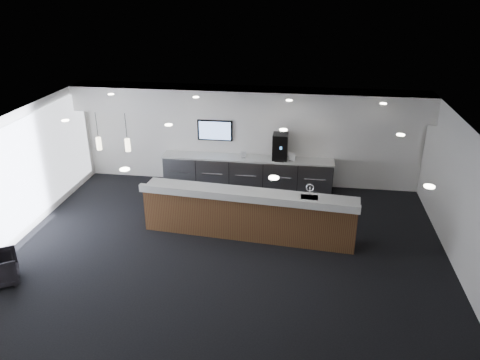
# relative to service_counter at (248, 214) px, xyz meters

# --- Properties ---
(ground) EXTENTS (10.00, 10.00, 0.00)m
(ground) POSITION_rel_service_counter_xyz_m (-0.40, -0.81, -0.58)
(ground) COLOR black
(ground) RESTS_ON ground
(ceiling) EXTENTS (10.00, 8.00, 0.02)m
(ceiling) POSITION_rel_service_counter_xyz_m (-0.40, -0.81, 2.42)
(ceiling) COLOR black
(ceiling) RESTS_ON back_wall
(back_wall) EXTENTS (10.00, 0.02, 3.00)m
(back_wall) POSITION_rel_service_counter_xyz_m (-0.40, 3.19, 0.92)
(back_wall) COLOR white
(back_wall) RESTS_ON ground
(left_wall) EXTENTS (0.02, 8.00, 3.00)m
(left_wall) POSITION_rel_service_counter_xyz_m (-5.40, -0.81, 0.92)
(left_wall) COLOR white
(left_wall) RESTS_ON ground
(right_wall) EXTENTS (0.02, 8.00, 3.00)m
(right_wall) POSITION_rel_service_counter_xyz_m (4.60, -0.81, 0.92)
(right_wall) COLOR white
(right_wall) RESTS_ON ground
(soffit_bulkhead) EXTENTS (10.00, 0.90, 0.70)m
(soffit_bulkhead) POSITION_rel_service_counter_xyz_m (-0.40, 2.74, 2.07)
(soffit_bulkhead) COLOR white
(soffit_bulkhead) RESTS_ON back_wall
(alcove_panel) EXTENTS (9.80, 0.06, 1.40)m
(alcove_panel) POSITION_rel_service_counter_xyz_m (-0.40, 3.16, 1.02)
(alcove_panel) COLOR white
(alcove_panel) RESTS_ON back_wall
(window_blinds_wall) EXTENTS (0.04, 7.36, 2.55)m
(window_blinds_wall) POSITION_rel_service_counter_xyz_m (-5.36, -0.81, 0.92)
(window_blinds_wall) COLOR silver
(window_blinds_wall) RESTS_ON left_wall
(back_credenza) EXTENTS (5.06, 0.66, 0.95)m
(back_credenza) POSITION_rel_service_counter_xyz_m (-0.40, 2.83, -0.10)
(back_credenza) COLOR gray
(back_credenza) RESTS_ON ground
(wall_tv) EXTENTS (1.05, 0.08, 0.62)m
(wall_tv) POSITION_rel_service_counter_xyz_m (-1.40, 3.09, 1.07)
(wall_tv) COLOR black
(wall_tv) RESTS_ON back_wall
(pendant_left) EXTENTS (0.12, 0.12, 0.30)m
(pendant_left) POSITION_rel_service_counter_xyz_m (-2.80, -0.01, 1.67)
(pendant_left) COLOR #FFF1C6
(pendant_left) RESTS_ON ceiling
(pendant_right) EXTENTS (0.12, 0.12, 0.30)m
(pendant_right) POSITION_rel_service_counter_xyz_m (-3.50, -0.01, 1.67)
(pendant_right) COLOR #FFF1C6
(pendant_right) RESTS_ON ceiling
(ceiling_can_lights) EXTENTS (7.00, 5.00, 0.02)m
(ceiling_can_lights) POSITION_rel_service_counter_xyz_m (-0.40, -0.81, 2.39)
(ceiling_can_lights) COLOR white
(ceiling_can_lights) RESTS_ON ceiling
(service_counter) EXTENTS (5.22, 1.30, 1.49)m
(service_counter) POSITION_rel_service_counter_xyz_m (0.00, 0.00, 0.00)
(service_counter) COLOR #532C1B
(service_counter) RESTS_ON ground
(coffee_machine) EXTENTS (0.43, 0.57, 0.76)m
(coffee_machine) POSITION_rel_service_counter_xyz_m (0.56, 2.85, 0.75)
(coffee_machine) COLOR black
(coffee_machine) RESTS_ON back_credenza
(info_sign_left) EXTENTS (0.15, 0.05, 0.20)m
(info_sign_left) POSITION_rel_service_counter_xyz_m (-0.49, 2.76, 0.48)
(info_sign_left) COLOR white
(info_sign_left) RESTS_ON back_credenza
(info_sign_right) EXTENTS (0.19, 0.06, 0.25)m
(info_sign_right) POSITION_rel_service_counter_xyz_m (0.91, 2.73, 0.50)
(info_sign_right) COLOR white
(info_sign_right) RESTS_ON back_credenza
(cup_0) EXTENTS (0.09, 0.09, 0.09)m
(cup_0) POSITION_rel_service_counter_xyz_m (0.96, 2.77, 0.42)
(cup_0) COLOR white
(cup_0) RESTS_ON back_credenza
(cup_1) EXTENTS (0.13, 0.13, 0.09)m
(cup_1) POSITION_rel_service_counter_xyz_m (0.82, 2.77, 0.42)
(cup_1) COLOR white
(cup_1) RESTS_ON back_credenza
(cup_2) EXTENTS (0.12, 0.12, 0.09)m
(cup_2) POSITION_rel_service_counter_xyz_m (0.68, 2.77, 0.42)
(cup_2) COLOR white
(cup_2) RESTS_ON back_credenza
(cup_3) EXTENTS (0.12, 0.12, 0.09)m
(cup_3) POSITION_rel_service_counter_xyz_m (0.54, 2.77, 0.42)
(cup_3) COLOR white
(cup_3) RESTS_ON back_credenza
(cup_4) EXTENTS (0.13, 0.13, 0.09)m
(cup_4) POSITION_rel_service_counter_xyz_m (0.40, 2.77, 0.42)
(cup_4) COLOR white
(cup_4) RESTS_ON back_credenza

